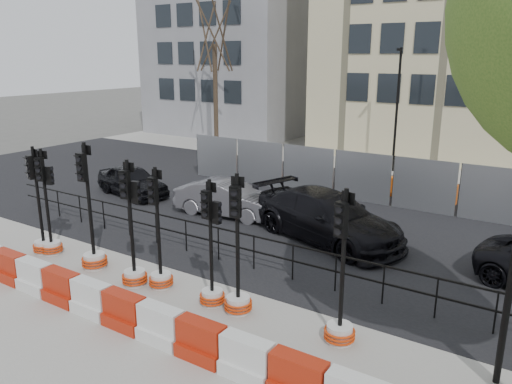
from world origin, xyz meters
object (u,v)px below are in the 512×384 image
Objects in this scene: car_c at (327,217)px; traffic_signal_a at (42,232)px; traffic_signal_d at (133,257)px; traffic_signal_h at (340,313)px; car_a at (132,181)px.

traffic_signal_a is at bearing 148.45° from car_c.
traffic_signal_d is 1.00× the size of traffic_signal_h.
car_c is at bearing 53.11° from traffic_signal_d.
traffic_signal_h is 0.84× the size of car_a.
traffic_signal_h reaches higher than traffic_signal_a.
traffic_signal_a is 0.82× the size of car_a.
traffic_signal_h is (9.27, 0.35, 0.01)m from traffic_signal_a.
car_a is (-6.30, 5.93, -0.15)m from traffic_signal_d.
traffic_signal_a reaches higher than car_c.
car_a is (-11.72, 5.53, -0.05)m from traffic_signal_h.
traffic_signal_d is 5.44m from traffic_signal_h.
traffic_signal_d is 8.65m from car_a.
traffic_signal_d is (3.84, -0.05, 0.12)m from traffic_signal_a.
traffic_signal_a is at bearing 168.14° from traffic_signal_d.
traffic_signal_a is 6.37m from car_a.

